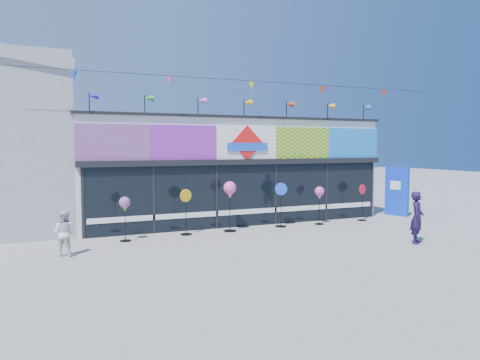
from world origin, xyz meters
TOP-DOWN VIEW (x-y plane):
  - ground at (0.00, 0.00)m, footprint 80.00×80.00m
  - kite_shop at (0.00, 5.94)m, footprint 16.00×5.70m
  - blue_sign at (6.98, 3.20)m, footprint 0.49×1.04m
  - spinner_0 at (-4.64, 2.44)m, footprint 0.36×0.36m
  - spinner_1 at (-2.57, 2.70)m, footprint 0.42×0.39m
  - spinner_2 at (-0.98, 2.68)m, footprint 0.45×0.45m
  - spinner_3 at (1.10, 2.77)m, footprint 0.45×0.42m
  - spinner_4 at (2.70, 2.66)m, footprint 0.37×0.37m
  - spinner_5 at (4.78, 2.72)m, footprint 0.40×0.37m
  - adult_man at (3.46, -1.52)m, footprint 0.69×0.67m
  - child at (-6.50, 1.17)m, footprint 0.70×0.62m

SIDE VIEW (x-z plane):
  - ground at x=0.00m, z-range 0.00..0.00m
  - child at x=-6.50m, z-range 0.00..1.26m
  - spinner_5 at x=4.78m, z-range 0.04..1.50m
  - adult_man at x=3.46m, z-range 0.00..1.60m
  - spinner_1 at x=-2.57m, z-range 0.04..1.59m
  - spinner_3 at x=1.10m, z-range 0.05..1.68m
  - blue_sign at x=6.98m, z-range 0.01..2.10m
  - spinner_0 at x=-4.64m, z-range 0.42..1.83m
  - spinner_4 at x=2.70m, z-range 0.43..1.88m
  - spinner_2 at x=-0.98m, z-range 0.53..2.29m
  - kite_shop at x=0.00m, z-range -0.61..4.70m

